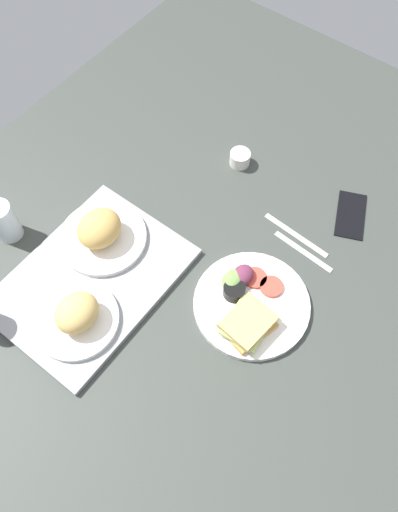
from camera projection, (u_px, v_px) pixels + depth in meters
ground_plane at (204, 279)px, 127.46cm from camera, size 190.00×150.00×3.00cm
serving_tray at (91, 280)px, 124.78cm from camera, size 45.12×33.16×1.60cm
bread_plate_near at (76, 316)px, 116.03cm from camera, size 19.83×19.83×8.57cm
bread_plate_far at (101, 232)px, 126.49cm from camera, size 21.78×21.78×9.22cm
plate_with_salad at (249, 304)px, 120.65cm from camera, size 27.43×27.43×5.40cm
drinking_glass at (4, 221)px, 127.24cm from camera, size 6.37×6.37×11.28cm
espresso_cup at (240, 158)px, 141.62cm from camera, size 5.60×5.60×4.00cm
fork at (303, 251)px, 129.27cm from camera, size 2.39×17.05×0.50cm
knife at (296, 235)px, 131.62cm from camera, size 2.48×19.05×0.50cm
cell_phone at (351, 215)px, 134.48cm from camera, size 16.08×12.37×0.80cm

